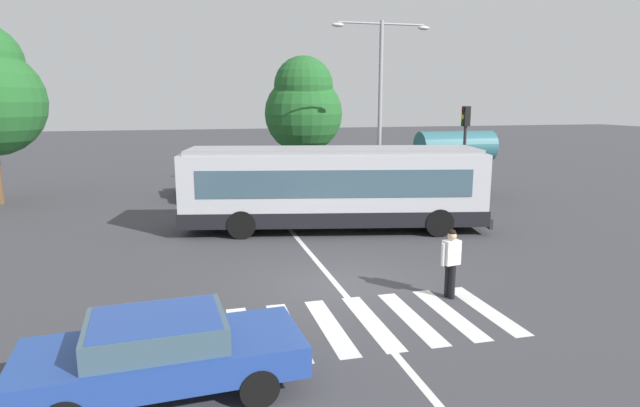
{
  "coord_description": "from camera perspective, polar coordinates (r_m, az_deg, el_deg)",
  "views": [
    {
      "loc": [
        -3.87,
        -12.61,
        4.75
      ],
      "look_at": [
        0.57,
        4.59,
        1.3
      ],
      "focal_mm": 29.73,
      "sensor_mm": 36.0,
      "label": 1
    }
  ],
  "objects": [
    {
      "name": "ground_plane",
      "position": [
        14.02,
        2.47,
        -8.82
      ],
      "size": [
        160.0,
        160.0,
        0.0
      ],
      "primitive_type": "plane",
      "color": "#3D3D42"
    },
    {
      "name": "city_transit_bus",
      "position": [
        19.58,
        1.44,
        1.7
      ],
      "size": [
        11.43,
        4.81,
        3.06
      ],
      "color": "black",
      "rests_on": "ground_plane"
    },
    {
      "name": "pedestrian_crossing_street",
      "position": [
        13.29,
        13.91,
        -5.87
      ],
      "size": [
        0.57,
        0.33,
        1.72
      ],
      "color": "black",
      "rests_on": "ground_plane"
    },
    {
      "name": "foreground_sedan",
      "position": [
        9.28,
        -16.66,
        -14.93
      ],
      "size": [
        4.6,
        2.09,
        1.35
      ],
      "color": "black",
      "rests_on": "ground_plane"
    },
    {
      "name": "parked_car_blue",
      "position": [
        27.05,
        -12.7,
        2.25
      ],
      "size": [
        2.23,
        4.65,
        1.35
      ],
      "color": "black",
      "rests_on": "ground_plane"
    },
    {
      "name": "parked_car_champagne",
      "position": [
        26.95,
        -7.05,
        2.41
      ],
      "size": [
        2.18,
        4.63,
        1.35
      ],
      "color": "black",
      "rests_on": "ground_plane"
    },
    {
      "name": "parked_car_black",
      "position": [
        27.33,
        -1.33,
        2.61
      ],
      "size": [
        1.99,
        4.56,
        1.35
      ],
      "color": "black",
      "rests_on": "ground_plane"
    },
    {
      "name": "traffic_light_far_corner",
      "position": [
        25.24,
        15.32,
        6.72
      ],
      "size": [
        0.33,
        0.32,
        4.51
      ],
      "color": "#28282B",
      "rests_on": "ground_plane"
    },
    {
      "name": "bus_stop_shelter",
      "position": [
        27.82,
        14.35,
        5.84
      ],
      "size": [
        4.02,
        1.54,
        3.25
      ],
      "color": "#28282B",
      "rests_on": "ground_plane"
    },
    {
      "name": "twin_arm_street_lamp",
      "position": [
        26.99,
        6.52,
        12.19
      ],
      "size": [
        5.04,
        0.32,
        8.57
      ],
      "color": "#939399",
      "rests_on": "ground_plane"
    },
    {
      "name": "background_tree_right",
      "position": [
        33.02,
        -1.8,
        10.47
      ],
      "size": [
        4.79,
        4.79,
        7.43
      ],
      "color": "brown",
      "rests_on": "ground_plane"
    },
    {
      "name": "crosswalk_painted_stripes",
      "position": [
        11.76,
        3.34,
        -12.82
      ],
      "size": [
        6.98,
        2.99,
        0.01
      ],
      "color": "silver",
      "rests_on": "ground_plane"
    },
    {
      "name": "lane_center_line",
      "position": [
        15.81,
        -0.14,
        -6.48
      ],
      "size": [
        0.16,
        24.0,
        0.01
      ],
      "primitive_type": "cube",
      "color": "silver",
      "rests_on": "ground_plane"
    }
  ]
}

